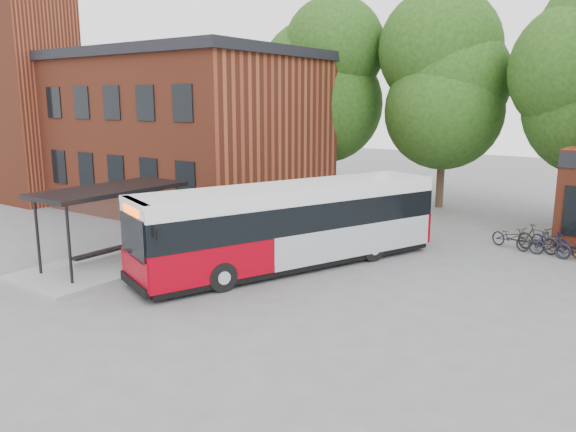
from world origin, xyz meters
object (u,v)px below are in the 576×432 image
Objects in this scene: city_bus at (292,226)px; bicycle_3 at (550,245)px; bicycle_0 at (511,237)px; bicycle_2 at (550,239)px; bus_shelter at (112,226)px; bicycle_1 at (538,239)px.

bicycle_3 is at bearing 63.89° from city_bus.
bicycle_0 is 1.56m from bicycle_2.
city_bus is at bearing 142.52° from bicycle_3.
bus_shelter is 3.92× the size of bicycle_1.
bicycle_0 is at bearing 115.05° from bicycle_1.
bicycle_3 is (7.35, 6.75, -1.01)m from city_bus.
bicycle_0 is at bearing 72.48° from city_bus.
city_bus is 10.01m from bicycle_1.
bicycle_0 reaches higher than bicycle_2.
bus_shelter is 0.60× the size of city_bus.
bicycle_2 is (0.28, 0.78, -0.13)m from bicycle_1.
city_bus is at bearing 164.84° from bicycle_0.
bus_shelter reaches higher than bicycle_1.
city_bus is 9.30m from bicycle_0.
bicycle_2 is at bearing 0.64° from bicycle_1.
bicycle_0 is 1.00× the size of bicycle_1.
bicycle_2 is at bearing 69.94° from city_bus.
bicycle_3 is (0.25, -1.31, 0.08)m from bicycle_2.
bicycle_1 is 0.75m from bicycle_3.
bicycle_1 is 1.11× the size of bicycle_3.
bus_shelter reaches higher than bicycle_2.
bicycle_0 is (11.20, 10.84, -0.98)m from bus_shelter.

